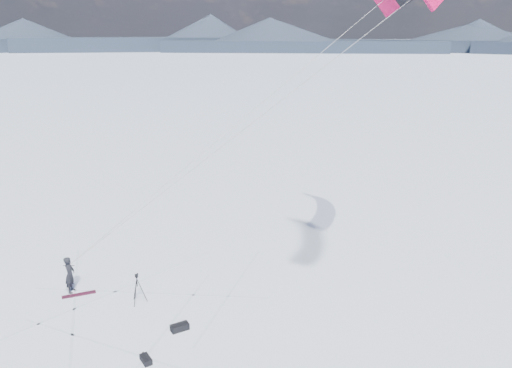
# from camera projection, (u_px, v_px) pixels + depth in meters

# --- Properties ---
(ground) EXTENTS (1800.00, 1800.00, 0.00)m
(ground) POSITION_uv_depth(u_px,v_px,m) (120.00, 315.00, 21.85)
(ground) COLOR white
(horizon_hills) EXTENTS (704.00, 704.00, 9.79)m
(horizon_hills) POSITION_uv_depth(u_px,v_px,m) (111.00, 226.00, 20.62)
(horizon_hills) COLOR black
(horizon_hills) RESTS_ON ground
(snow_tracks) EXTENTS (14.76, 10.25, 0.01)m
(snow_tracks) POSITION_uv_depth(u_px,v_px,m) (102.00, 319.00, 21.57)
(snow_tracks) COLOR silver
(snow_tracks) RESTS_ON ground
(snowkiter) EXTENTS (0.52, 0.71, 1.79)m
(snowkiter) POSITION_uv_depth(u_px,v_px,m) (72.00, 291.00, 23.87)
(snowkiter) COLOR black
(snowkiter) RESTS_ON ground
(snowboard) EXTENTS (1.49, 0.95, 0.04)m
(snowboard) POSITION_uv_depth(u_px,v_px,m) (79.00, 295.00, 23.55)
(snowboard) COLOR maroon
(snowboard) RESTS_ON ground
(tripod) EXTENTS (0.73, 0.70, 1.44)m
(tripod) POSITION_uv_depth(u_px,v_px,m) (137.00, 284.00, 22.64)
(tripod) COLOR black
(tripod) RESTS_ON ground
(gear_bag_a) EXTENTS (0.82, 0.72, 0.34)m
(gear_bag_a) POSITION_uv_depth(u_px,v_px,m) (180.00, 327.00, 20.73)
(gear_bag_a) COLOR black
(gear_bag_a) RESTS_ON ground
(gear_bag_b) EXTENTS (0.61, 0.67, 0.28)m
(gear_bag_b) POSITION_uv_depth(u_px,v_px,m) (146.00, 359.00, 18.73)
(gear_bag_b) COLOR black
(gear_bag_b) RESTS_ON ground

